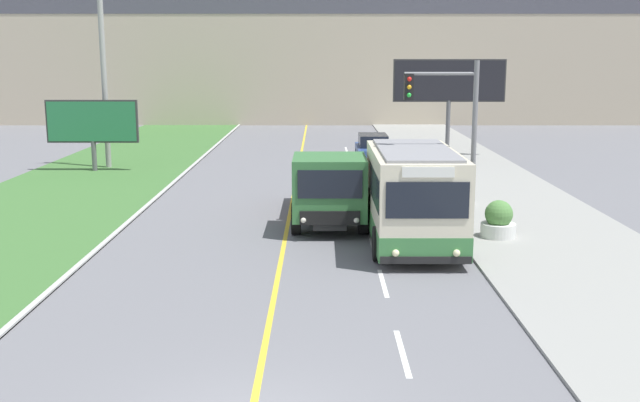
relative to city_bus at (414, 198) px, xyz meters
The scene contains 11 objects.
lane_marking_centre 10.42m from the city_bus, 110.50° to the right, with size 2.88×140.00×0.01m.
city_bus is the anchor object (origin of this frame).
dump_truck 3.77m from the city_bus, 132.25° to the left, with size 2.48×7.09×2.53m.
car_distant 19.00m from the city_bus, 89.71° to the left, with size 1.80×4.30×1.45m.
utility_pole_far 21.68m from the city_bus, 130.37° to the left, with size 1.80×0.28×10.21m.
traffic_light_mast 2.55m from the city_bus, 32.81° to the left, with size 2.28×0.32×5.62m.
billboard_large 21.00m from the city_bus, 77.66° to the left, with size 6.32×0.24×5.54m.
billboard_small 20.76m from the city_bus, 133.29° to the left, with size 4.57×0.24×3.58m.
planter_round_near 3.13m from the city_bus, 18.06° to the left, with size 1.11×1.11×1.19m.
planter_round_second 6.99m from the city_bus, 67.56° to the left, with size 1.00×1.00×1.13m.
planter_round_third 12.20m from the city_bus, 77.49° to the left, with size 0.99×0.99×1.08m.
Camera 1 is at (1.12, -10.72, 5.79)m, focal length 42.00 mm.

